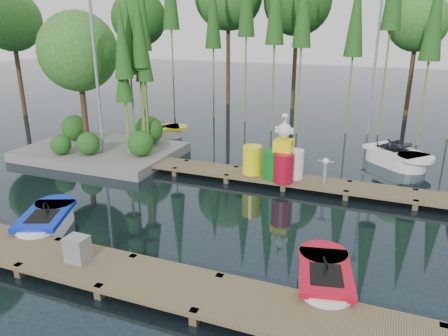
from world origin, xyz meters
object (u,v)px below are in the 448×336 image
at_px(boat_red, 324,280).
at_px(utility_cabinet, 77,249).
at_px(drum_cluster, 283,160).
at_px(boat_blue, 47,222).
at_px(boat_yellow_far, 160,132).
at_px(island, 93,78).
at_px(yellow_barrel, 252,160).

relative_size(boat_red, utility_cabinet, 4.36).
distance_m(boat_red, drum_cluster, 5.97).
height_order(boat_blue, boat_yellow_far, boat_yellow_far).
distance_m(island, boat_yellow_far, 4.59).
distance_m(island, boat_blue, 7.69).
bearing_deg(yellow_barrel, boat_blue, -125.33).
height_order(island, boat_yellow_far, island).
height_order(boat_red, yellow_barrel, yellow_barrel).
relative_size(boat_red, drum_cluster, 1.14).
xyz_separation_m(boat_blue, boat_red, (7.45, -0.00, -0.01)).
bearing_deg(boat_blue, drum_cluster, 24.11).
bearing_deg(boat_red, island, 136.25).
height_order(boat_yellow_far, yellow_barrel, yellow_barrel).
xyz_separation_m(island, boat_red, (10.52, -6.40, -2.95)).
distance_m(boat_blue, drum_cluster, 7.52).
xyz_separation_m(boat_red, boat_yellow_far, (-9.52, 9.80, 0.03)).
bearing_deg(island, boat_yellow_far, 73.55).
height_order(boat_blue, utility_cabinet, utility_cabinet).
bearing_deg(island, utility_cabinet, -55.82).
distance_m(boat_red, boat_yellow_far, 13.66).
bearing_deg(drum_cluster, boat_red, -66.94).
relative_size(island, yellow_barrel, 6.76).
bearing_deg(boat_yellow_far, drum_cluster, -41.92).
xyz_separation_m(utility_cabinet, yellow_barrel, (1.77, 7.00, 0.21)).
bearing_deg(boat_yellow_far, utility_cabinet, -79.81).
distance_m(boat_blue, boat_red, 7.45).
xyz_separation_m(boat_blue, yellow_barrel, (3.98, 5.61, 0.56)).
distance_m(boat_yellow_far, yellow_barrel, 7.38).
height_order(boat_red, boat_yellow_far, boat_yellow_far).
bearing_deg(boat_red, boat_blue, 167.57).
height_order(boat_blue, drum_cluster, drum_cluster).
distance_m(yellow_barrel, drum_cluster, 1.17).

